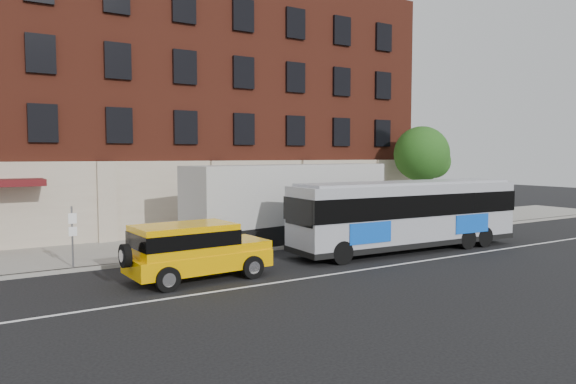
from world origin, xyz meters
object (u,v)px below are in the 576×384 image
street_tree (422,156)px  yellow_suv (193,248)px  shipping_container (292,204)px  city_bus (408,213)px  sign_pole (72,234)px

street_tree → yellow_suv: street_tree is taller
shipping_container → yellow_suv: bearing=-145.1°
city_bus → street_tree: bearing=40.6°
sign_pole → shipping_container: bearing=7.6°
city_bus → sign_pole: bearing=166.1°
street_tree → city_bus: street_tree is taller
street_tree → yellow_suv: 20.21m
city_bus → shipping_container: bearing=123.2°
sign_pole → city_bus: city_bus is taller
street_tree → city_bus: size_ratio=0.52×
street_tree → shipping_container: street_tree is taller
sign_pole → city_bus: 14.50m
sign_pole → street_tree: 22.49m
sign_pole → shipping_container: shipping_container is taller
sign_pole → street_tree: street_tree is taller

